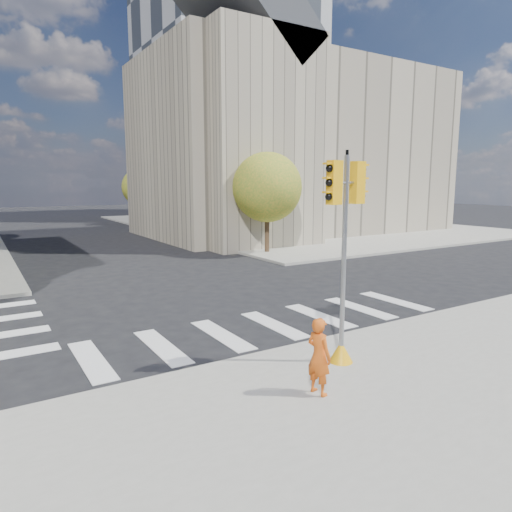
{
  "coord_description": "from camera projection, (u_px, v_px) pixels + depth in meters",
  "views": [
    {
      "loc": [
        -7.67,
        -13.18,
        4.31
      ],
      "look_at": [
        -0.4,
        -1.46,
        2.1
      ],
      "focal_mm": 32.0,
      "sensor_mm": 36.0,
      "label": 1
    }
  ],
  "objects": [
    {
      "name": "ground",
      "position": [
        244.0,
        309.0,
        15.73
      ],
      "size": [
        160.0,
        160.0,
        0.0
      ],
      "primitive_type": "plane",
      "color": "black",
      "rests_on": "ground"
    },
    {
      "name": "lamp_near",
      "position": [
        241.0,
        179.0,
        30.92
      ],
      "size": [
        0.35,
        0.18,
        8.11
      ],
      "color": "black",
      "rests_on": "sidewalk_far_right"
    },
    {
      "name": "tree_re_far",
      "position": [
        141.0,
        187.0,
        47.55
      ],
      "size": [
        4.0,
        4.0,
        5.88
      ],
      "color": "#382616",
      "rests_on": "ground"
    },
    {
      "name": "office_tower",
      "position": [
        227.0,
        101.0,
        60.05
      ],
      "size": [
        20.0,
        18.0,
        30.0
      ],
      "primitive_type": "cube",
      "color": "#9EA0A3",
      "rests_on": "ground"
    },
    {
      "name": "lamp_far",
      "position": [
        167.0,
        180.0,
        42.67
      ],
      "size": [
        0.35,
        0.18,
        8.11
      ],
      "color": "black",
      "rests_on": "sidewalk_far_right"
    },
    {
      "name": "sidewalk_far_right",
      "position": [
        283.0,
        224.0,
        47.95
      ],
      "size": [
        28.0,
        40.0,
        0.15
      ],
      "primitive_type": "cube",
      "color": "gray",
      "rests_on": "ground"
    },
    {
      "name": "tree_re_mid",
      "position": [
        187.0,
        183.0,
        37.41
      ],
      "size": [
        4.6,
        4.6,
        6.66
      ],
      "color": "#382616",
      "rests_on": "ground"
    },
    {
      "name": "tree_re_near",
      "position": [
        267.0,
        187.0,
        27.39
      ],
      "size": [
        4.2,
        4.2,
        6.16
      ],
      "color": "#382616",
      "rests_on": "ground"
    },
    {
      "name": "photographer",
      "position": [
        319.0,
        356.0,
        9.0
      ],
      "size": [
        0.46,
        0.62,
        1.57
      ],
      "primitive_type": "imported",
      "rotation": [
        0.0,
        0.0,
        1.72
      ],
      "color": "#D35413",
      "rests_on": "sidewalk_near"
    },
    {
      "name": "civic_building",
      "position": [
        288.0,
        148.0,
        38.74
      ],
      "size": [
        26.0,
        16.0,
        19.39
      ],
      "color": "#A0957F",
      "rests_on": "ground"
    },
    {
      "name": "traffic_signal",
      "position": [
        343.0,
        275.0,
        10.41
      ],
      "size": [
        1.08,
        0.56,
        4.88
      ],
      "rotation": [
        0.0,
        0.0,
        0.1
      ],
      "color": "#E69F0C",
      "rests_on": "sidewalk_near"
    }
  ]
}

